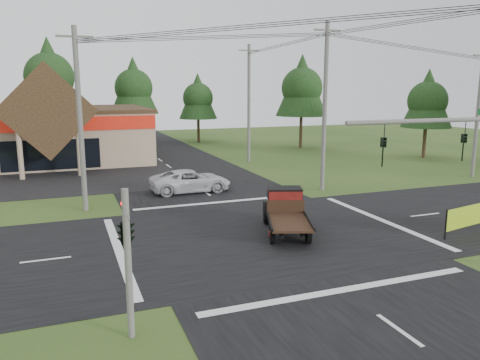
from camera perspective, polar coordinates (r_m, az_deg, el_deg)
name	(u,v)px	position (r m, az deg, el deg)	size (l,w,h in m)	color
ground	(264,234)	(23.28, 2.95, -6.64)	(120.00, 120.00, 0.00)	#2A4819
road_ns	(264,234)	(23.28, 2.95, -6.61)	(12.00, 120.00, 0.02)	black
road_ew	(264,234)	(23.28, 2.95, -6.61)	(120.00, 12.00, 0.02)	black
traffic_signal_corner	(125,218)	(13.52, -13.82, -4.52)	(0.53, 2.48, 4.40)	#595651
utility_pole_nw	(80,119)	(28.35, -18.94, 7.07)	(2.00, 0.30, 10.50)	#595651
utility_pole_ne	(325,106)	(33.01, 10.29, 8.85)	(2.00, 0.30, 11.50)	#595651
utility_pole_far	(478,112)	(41.99, 27.02, 7.38)	(2.00, 0.30, 10.20)	#595651
utility_pole_n	(249,103)	(45.58, 1.09, 9.41)	(2.00, 0.30, 11.20)	#595651
tree_row_c	(49,74)	(61.31, -22.25, 11.83)	(7.28, 7.28, 13.13)	#332316
tree_row_d	(134,86)	(62.92, -12.85, 11.10)	(6.16, 6.16, 11.11)	#332316
tree_row_e	(198,97)	(62.63, -5.15, 10.10)	(5.04, 5.04, 9.09)	#332316
tree_side_ne	(302,86)	(57.06, 7.56, 11.31)	(6.16, 6.16, 11.11)	#332316
tree_side_e_near	(428,99)	(51.86, 21.90, 9.16)	(5.04, 5.04, 9.09)	#332316
antique_flatbed_truck	(287,213)	(23.19, 5.71, -3.98)	(1.97, 5.15, 2.15)	#55100C
roadside_banner	(472,218)	(26.07, 26.39, -4.18)	(4.31, 0.13, 1.47)	#92B918
white_pickup	(190,181)	(32.67, -6.06, -0.10)	(2.57, 5.58, 1.55)	silver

